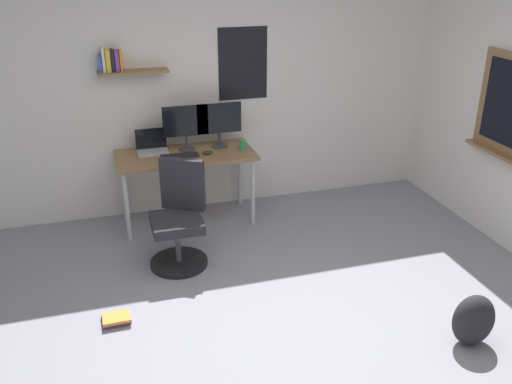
{
  "coord_description": "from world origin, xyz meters",
  "views": [
    {
      "loc": [
        -1.19,
        -3.09,
        2.6
      ],
      "look_at": [
        -0.07,
        0.72,
        0.85
      ],
      "focal_mm": 38.09,
      "sensor_mm": 36.0,
      "label": 1
    }
  ],
  "objects_px": {
    "backpack": "(473,320)",
    "book_stack_on_floor": "(116,319)",
    "office_chair": "(179,221)",
    "computer_mouse": "(207,153)",
    "laptop": "(152,147)",
    "desk": "(186,161)",
    "monitor_primary": "(186,125)",
    "coffee_mug": "(243,145)",
    "monitor_secondary": "(219,122)",
    "keyboard": "(180,156)"
  },
  "relations": [
    {
      "from": "laptop",
      "to": "book_stack_on_floor",
      "type": "distance_m",
      "value": 1.95
    },
    {
      "from": "monitor_primary",
      "to": "coffee_mug",
      "type": "bearing_deg",
      "value": -13.73
    },
    {
      "from": "monitor_secondary",
      "to": "keyboard",
      "type": "distance_m",
      "value": 0.55
    },
    {
      "from": "office_chair",
      "to": "computer_mouse",
      "type": "distance_m",
      "value": 0.91
    },
    {
      "from": "laptop",
      "to": "monitor_primary",
      "type": "xyz_separation_m",
      "value": [
        0.35,
        -0.05,
        0.22
      ]
    },
    {
      "from": "computer_mouse",
      "to": "backpack",
      "type": "distance_m",
      "value": 2.88
    },
    {
      "from": "office_chair",
      "to": "backpack",
      "type": "bearing_deg",
      "value": -43.56
    },
    {
      "from": "laptop",
      "to": "coffee_mug",
      "type": "relative_size",
      "value": 3.37
    },
    {
      "from": "office_chair",
      "to": "book_stack_on_floor",
      "type": "relative_size",
      "value": 4.25
    },
    {
      "from": "laptop",
      "to": "office_chair",
      "type": "bearing_deg",
      "value": -83.89
    },
    {
      "from": "laptop",
      "to": "coffee_mug",
      "type": "bearing_deg",
      "value": -11.54
    },
    {
      "from": "laptop",
      "to": "backpack",
      "type": "distance_m",
      "value": 3.36
    },
    {
      "from": "office_chair",
      "to": "monitor_primary",
      "type": "height_order",
      "value": "monitor_primary"
    },
    {
      "from": "backpack",
      "to": "book_stack_on_floor",
      "type": "height_order",
      "value": "backpack"
    },
    {
      "from": "desk",
      "to": "computer_mouse",
      "type": "height_order",
      "value": "computer_mouse"
    },
    {
      "from": "laptop",
      "to": "coffee_mug",
      "type": "height_order",
      "value": "laptop"
    },
    {
      "from": "computer_mouse",
      "to": "coffee_mug",
      "type": "distance_m",
      "value": 0.39
    },
    {
      "from": "monitor_primary",
      "to": "book_stack_on_floor",
      "type": "relative_size",
      "value": 2.07
    },
    {
      "from": "laptop",
      "to": "backpack",
      "type": "relative_size",
      "value": 0.77
    },
    {
      "from": "laptop",
      "to": "book_stack_on_floor",
      "type": "relative_size",
      "value": 1.39
    },
    {
      "from": "office_chair",
      "to": "keyboard",
      "type": "height_order",
      "value": "office_chair"
    },
    {
      "from": "monitor_secondary",
      "to": "backpack",
      "type": "distance_m",
      "value": 3.03
    },
    {
      "from": "keyboard",
      "to": "book_stack_on_floor",
      "type": "bearing_deg",
      "value": -117.52
    },
    {
      "from": "backpack",
      "to": "book_stack_on_floor",
      "type": "distance_m",
      "value": 2.65
    },
    {
      "from": "office_chair",
      "to": "backpack",
      "type": "height_order",
      "value": "office_chair"
    },
    {
      "from": "office_chair",
      "to": "computer_mouse",
      "type": "relative_size",
      "value": 9.13
    },
    {
      "from": "desk",
      "to": "book_stack_on_floor",
      "type": "xyz_separation_m",
      "value": [
        -0.84,
        -1.55,
        -0.65
      ]
    },
    {
      "from": "desk",
      "to": "laptop",
      "type": "height_order",
      "value": "laptop"
    },
    {
      "from": "coffee_mug",
      "to": "book_stack_on_floor",
      "type": "relative_size",
      "value": 0.41
    },
    {
      "from": "office_chair",
      "to": "laptop",
      "type": "height_order",
      "value": "laptop"
    },
    {
      "from": "keyboard",
      "to": "book_stack_on_floor",
      "type": "xyz_separation_m",
      "value": [
        -0.77,
        -1.47,
        -0.73
      ]
    },
    {
      "from": "office_chair",
      "to": "laptop",
      "type": "distance_m",
      "value": 1.04
    },
    {
      "from": "backpack",
      "to": "book_stack_on_floor",
      "type": "xyz_separation_m",
      "value": [
        -2.45,
        0.98,
        -0.17
      ]
    },
    {
      "from": "monitor_secondary",
      "to": "computer_mouse",
      "type": "distance_m",
      "value": 0.36
    },
    {
      "from": "desk",
      "to": "computer_mouse",
      "type": "relative_size",
      "value": 13.3
    },
    {
      "from": "office_chair",
      "to": "coffee_mug",
      "type": "bearing_deg",
      "value": 43.69
    },
    {
      "from": "laptop",
      "to": "book_stack_on_floor",
      "type": "xyz_separation_m",
      "value": [
        -0.53,
        -1.71,
        -0.78
      ]
    },
    {
      "from": "monitor_primary",
      "to": "desk",
      "type": "bearing_deg",
      "value": -108.23
    },
    {
      "from": "laptop",
      "to": "computer_mouse",
      "type": "xyz_separation_m",
      "value": [
        0.52,
        -0.23,
        -0.04
      ]
    },
    {
      "from": "monitor_secondary",
      "to": "keyboard",
      "type": "xyz_separation_m",
      "value": [
        -0.45,
        -0.19,
        -0.26
      ]
    },
    {
      "from": "monitor_primary",
      "to": "backpack",
      "type": "relative_size",
      "value": 1.16
    },
    {
      "from": "monitor_primary",
      "to": "computer_mouse",
      "type": "xyz_separation_m",
      "value": [
        0.18,
        -0.19,
        -0.25
      ]
    },
    {
      "from": "monitor_secondary",
      "to": "book_stack_on_floor",
      "type": "height_order",
      "value": "monitor_secondary"
    },
    {
      "from": "monitor_primary",
      "to": "coffee_mug",
      "type": "distance_m",
      "value": 0.62
    },
    {
      "from": "office_chair",
      "to": "book_stack_on_floor",
      "type": "distance_m",
      "value": 1.05
    },
    {
      "from": "monitor_primary",
      "to": "book_stack_on_floor",
      "type": "xyz_separation_m",
      "value": [
        -0.87,
        -1.66,
        -0.99
      ]
    },
    {
      "from": "desk",
      "to": "backpack",
      "type": "xyz_separation_m",
      "value": [
        1.62,
        -2.53,
        -0.48
      ]
    },
    {
      "from": "desk",
      "to": "monitor_primary",
      "type": "distance_m",
      "value": 0.36
    },
    {
      "from": "monitor_primary",
      "to": "backpack",
      "type": "bearing_deg",
      "value": -59.05
    },
    {
      "from": "desk",
      "to": "computer_mouse",
      "type": "bearing_deg",
      "value": -21.05
    }
  ]
}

